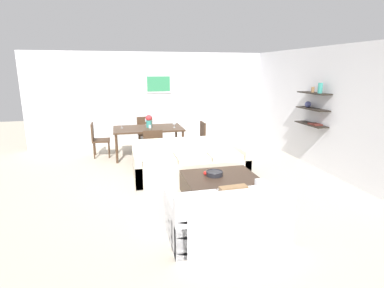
% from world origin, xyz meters
% --- Properties ---
extents(ground_plane, '(18.00, 18.00, 0.00)m').
position_xyz_m(ground_plane, '(0.00, 0.00, 0.00)').
color(ground_plane, '#BCB29E').
extents(back_wall_unit, '(8.40, 0.09, 2.70)m').
position_xyz_m(back_wall_unit, '(0.30, 3.53, 1.35)').
color(back_wall_unit, silver).
rests_on(back_wall_unit, ground).
extents(right_wall_shelf_unit, '(0.34, 8.20, 2.70)m').
position_xyz_m(right_wall_shelf_unit, '(3.03, 0.60, 1.35)').
color(right_wall_shelf_unit, silver).
rests_on(right_wall_shelf_unit, ground).
extents(sofa_beige, '(2.33, 0.90, 0.78)m').
position_xyz_m(sofa_beige, '(0.03, 0.34, 0.29)').
color(sofa_beige, beige).
rests_on(sofa_beige, ground).
extents(loveseat_white, '(1.54, 0.90, 0.78)m').
position_xyz_m(loveseat_white, '(-0.05, -2.06, 0.29)').
color(loveseat_white, white).
rests_on(loveseat_white, ground).
extents(coffee_table, '(1.28, 1.06, 0.38)m').
position_xyz_m(coffee_table, '(0.31, -0.79, 0.19)').
color(coffee_table, '#38281E').
rests_on(coffee_table, ground).
extents(decorative_bowl, '(0.30, 0.30, 0.08)m').
position_xyz_m(decorative_bowl, '(0.22, -0.71, 0.42)').
color(decorative_bowl, black).
rests_on(decorative_bowl, coffee_table).
extents(apple_on_coffee_table, '(0.07, 0.07, 0.07)m').
position_xyz_m(apple_on_coffee_table, '(0.07, -0.65, 0.42)').
color(apple_on_coffee_table, red).
rests_on(apple_on_coffee_table, coffee_table).
extents(dining_table, '(1.75, 1.03, 0.75)m').
position_xyz_m(dining_table, '(-0.65, 2.16, 0.68)').
color(dining_table, '#422D1E').
rests_on(dining_table, ground).
extents(dining_chair_head, '(0.44, 0.44, 0.88)m').
position_xyz_m(dining_chair_head, '(-0.65, 3.08, 0.50)').
color(dining_chair_head, '#422D1E').
rests_on(dining_chair_head, ground).
extents(dining_chair_foot, '(0.44, 0.44, 0.88)m').
position_xyz_m(dining_chair_foot, '(-0.65, 1.24, 0.50)').
color(dining_chair_foot, '#422D1E').
rests_on(dining_chair_foot, ground).
extents(dining_chair_right_near, '(0.44, 0.44, 0.88)m').
position_xyz_m(dining_chair_right_near, '(0.63, 1.93, 0.50)').
color(dining_chair_right_near, '#422D1E').
rests_on(dining_chair_right_near, ground).
extents(dining_chair_left_far, '(0.44, 0.44, 0.88)m').
position_xyz_m(dining_chair_left_far, '(-1.93, 2.39, 0.50)').
color(dining_chair_left_far, '#422D1E').
rests_on(dining_chair_left_far, ground).
extents(wine_glass_right_near, '(0.08, 0.08, 0.18)m').
position_xyz_m(wine_glass_right_near, '(0.01, 2.04, 0.88)').
color(wine_glass_right_near, silver).
rests_on(wine_glass_right_near, dining_table).
extents(wine_glass_head, '(0.07, 0.07, 0.17)m').
position_xyz_m(wine_glass_head, '(-0.65, 2.62, 0.87)').
color(wine_glass_head, silver).
rests_on(wine_glass_head, dining_table).
extents(wine_glass_left_far, '(0.08, 0.08, 0.17)m').
position_xyz_m(wine_glass_left_far, '(-1.31, 2.29, 0.87)').
color(wine_glass_left_far, silver).
rests_on(wine_glass_left_far, dining_table).
extents(wine_glass_foot, '(0.06, 0.06, 0.15)m').
position_xyz_m(wine_glass_foot, '(-0.65, 1.71, 0.85)').
color(wine_glass_foot, silver).
rests_on(wine_glass_foot, dining_table).
extents(centerpiece_vase, '(0.16, 0.16, 0.33)m').
position_xyz_m(centerpiece_vase, '(-0.62, 2.21, 0.92)').
color(centerpiece_vase, teal).
rests_on(centerpiece_vase, dining_table).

